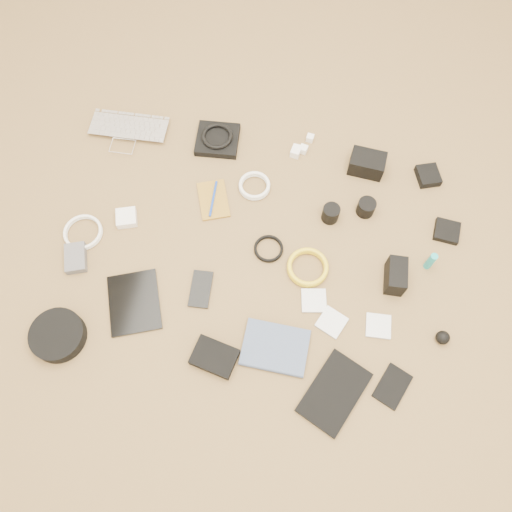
% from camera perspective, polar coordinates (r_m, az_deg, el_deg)
% --- Properties ---
extents(laptop, '(0.31, 0.22, 0.02)m').
position_cam_1_polar(laptop, '(2.05, -14.57, 13.13)').
color(laptop, silver).
rests_on(laptop, ground).
extents(headphone_pouch, '(0.17, 0.16, 0.03)m').
position_cam_1_polar(headphone_pouch, '(1.98, -4.42, 13.12)').
color(headphone_pouch, black).
rests_on(headphone_pouch, ground).
extents(headphones, '(0.13, 0.13, 0.02)m').
position_cam_1_polar(headphones, '(1.96, -4.47, 13.50)').
color(headphones, black).
rests_on(headphones, headphone_pouch).
extents(charger_a, '(0.03, 0.03, 0.03)m').
position_cam_1_polar(charger_a, '(1.95, 4.64, 12.04)').
color(charger_a, white).
rests_on(charger_a, ground).
extents(charger_b, '(0.03, 0.03, 0.03)m').
position_cam_1_polar(charger_b, '(1.95, 5.44, 12.05)').
color(charger_b, white).
rests_on(charger_b, ground).
extents(charger_c, '(0.03, 0.03, 0.02)m').
position_cam_1_polar(charger_c, '(1.99, 6.20, 13.26)').
color(charger_c, white).
rests_on(charger_c, ground).
extents(charger_d, '(0.04, 0.04, 0.03)m').
position_cam_1_polar(charger_d, '(1.94, 4.53, 11.70)').
color(charger_d, white).
rests_on(charger_d, ground).
extents(dslr_camera, '(0.13, 0.10, 0.07)m').
position_cam_1_polar(dslr_camera, '(1.92, 12.57, 10.27)').
color(dslr_camera, black).
rests_on(dslr_camera, ground).
extents(lens_pouch, '(0.10, 0.11, 0.03)m').
position_cam_1_polar(lens_pouch, '(1.98, 19.07, 8.68)').
color(lens_pouch, black).
rests_on(lens_pouch, ground).
extents(notebook_olive, '(0.15, 0.18, 0.01)m').
position_cam_1_polar(notebook_olive, '(1.84, -4.89, 6.42)').
color(notebook_olive, olive).
rests_on(notebook_olive, ground).
extents(pen_blue, '(0.02, 0.15, 0.01)m').
position_cam_1_polar(pen_blue, '(1.83, -4.91, 6.56)').
color(pen_blue, '#153AB1').
rests_on(pen_blue, notebook_olive).
extents(cable_white_a, '(0.15, 0.15, 0.01)m').
position_cam_1_polar(cable_white_a, '(1.86, -0.18, 7.92)').
color(cable_white_a, white).
rests_on(cable_white_a, ground).
extents(lens_a, '(0.07, 0.07, 0.07)m').
position_cam_1_polar(lens_a, '(1.79, 8.53, 4.83)').
color(lens_a, black).
rests_on(lens_a, ground).
extents(lens_b, '(0.08, 0.08, 0.06)m').
position_cam_1_polar(lens_b, '(1.83, 12.46, 5.45)').
color(lens_b, black).
rests_on(lens_b, ground).
extents(card_reader, '(0.09, 0.09, 0.02)m').
position_cam_1_polar(card_reader, '(1.89, 20.97, 2.67)').
color(card_reader, black).
rests_on(card_reader, ground).
extents(power_brick, '(0.09, 0.09, 0.03)m').
position_cam_1_polar(power_brick, '(1.84, -14.58, 4.25)').
color(power_brick, white).
rests_on(power_brick, ground).
extents(cable_white_b, '(0.14, 0.14, 0.01)m').
position_cam_1_polar(cable_white_b, '(1.87, -19.10, 2.49)').
color(cable_white_b, white).
rests_on(cable_white_b, ground).
extents(cable_black, '(0.10, 0.10, 0.01)m').
position_cam_1_polar(cable_black, '(1.74, 1.45, 0.78)').
color(cable_black, black).
rests_on(cable_black, ground).
extents(cable_yellow, '(0.17, 0.17, 0.02)m').
position_cam_1_polar(cable_yellow, '(1.72, 5.90, -1.40)').
color(cable_yellow, yellow).
rests_on(cable_yellow, ground).
extents(flash, '(0.06, 0.11, 0.08)m').
position_cam_1_polar(flash, '(1.73, 15.67, -2.20)').
color(flash, black).
rests_on(flash, ground).
extents(lens_cleaner, '(0.03, 0.03, 0.09)m').
position_cam_1_polar(lens_cleaner, '(1.78, 19.32, -0.57)').
color(lens_cleaner, '#19A1A8').
rests_on(lens_cleaner, ground).
extents(battery_charger, '(0.10, 0.12, 0.03)m').
position_cam_1_polar(battery_charger, '(1.83, -19.91, -0.21)').
color(battery_charger, '#525256').
rests_on(battery_charger, ground).
extents(tablet, '(0.23, 0.26, 0.01)m').
position_cam_1_polar(tablet, '(1.72, -13.74, -5.17)').
color(tablet, black).
rests_on(tablet, ground).
extents(phone, '(0.08, 0.13, 0.01)m').
position_cam_1_polar(phone, '(1.70, -6.32, -3.78)').
color(phone, black).
rests_on(phone, ground).
extents(filter_case_left, '(0.09, 0.09, 0.01)m').
position_cam_1_polar(filter_case_left, '(1.68, 6.62, -5.09)').
color(filter_case_left, silver).
rests_on(filter_case_left, ground).
extents(filter_case_mid, '(0.11, 0.11, 0.01)m').
position_cam_1_polar(filter_case_mid, '(1.67, 8.64, -7.51)').
color(filter_case_mid, silver).
rests_on(filter_case_mid, ground).
extents(filter_case_right, '(0.09, 0.09, 0.01)m').
position_cam_1_polar(filter_case_right, '(1.69, 13.80, -7.78)').
color(filter_case_right, silver).
rests_on(filter_case_right, ground).
extents(air_blower, '(0.06, 0.06, 0.04)m').
position_cam_1_polar(air_blower, '(1.73, 20.56, -8.72)').
color(air_blower, black).
rests_on(air_blower, ground).
extents(headphone_case, '(0.21, 0.21, 0.05)m').
position_cam_1_polar(headphone_case, '(1.74, -21.70, -8.42)').
color(headphone_case, black).
rests_on(headphone_case, ground).
extents(drive_case, '(0.15, 0.12, 0.03)m').
position_cam_1_polar(drive_case, '(1.61, -4.77, -11.43)').
color(drive_case, black).
rests_on(drive_case, ground).
extents(paperback, '(0.21, 0.16, 0.02)m').
position_cam_1_polar(paperback, '(1.61, 1.66, -13.06)').
color(paperback, '#41506F').
rests_on(paperback, ground).
extents(notebook_black_a, '(0.23, 0.27, 0.02)m').
position_cam_1_polar(notebook_black_a, '(1.62, 8.94, -15.14)').
color(notebook_black_a, black).
rests_on(notebook_black_a, ground).
extents(notebook_black_b, '(0.12, 0.15, 0.01)m').
position_cam_1_polar(notebook_black_b, '(1.66, 15.33, -14.17)').
color(notebook_black_b, black).
rests_on(notebook_black_b, ground).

